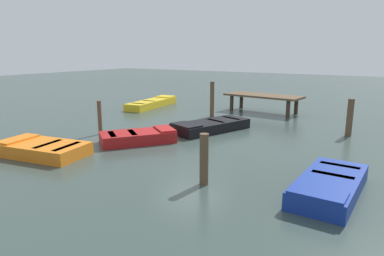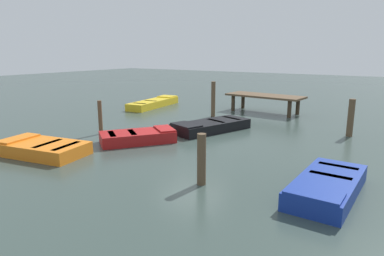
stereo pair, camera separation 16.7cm
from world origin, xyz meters
The scene contains 11 objects.
ground_plane centered at (0.00, 0.00, 0.00)m, with size 80.00×80.00×0.00m, color #33423D.
dock_segment centered at (0.35, 6.65, 0.82)m, with size 4.21×1.94×0.95m.
rowboat_blue centered at (5.55, -2.90, 0.22)m, with size 1.32×2.99×0.46m.
rowboat_orange centered at (-2.74, -4.53, 0.22)m, with size 2.95×1.92×0.46m.
rowboat_black centered at (0.11, 1.27, 0.22)m, with size 2.33×3.59×0.46m.
rowboat_yellow centered at (-5.91, 4.98, 0.22)m, with size 1.54×4.22×0.46m.
rowboat_red centered at (-1.20, -1.73, 0.22)m, with size 2.52×2.81×0.46m.
mooring_piling_near_right centered at (2.80, -3.92, 0.65)m, with size 0.22×0.22×1.29m, color brown.
mooring_piling_near_left centered at (5.08, 3.40, 0.73)m, with size 0.24×0.24×1.46m, color brown.
mooring_piling_mid_left centered at (-3.31, -1.57, 0.67)m, with size 0.16×0.16×1.35m, color brown.
mooring_piling_center centered at (-1.39, 4.12, 0.88)m, with size 0.21×0.21×1.76m, color brown.
Camera 2 is at (6.93, -10.76, 3.23)m, focal length 32.01 mm.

